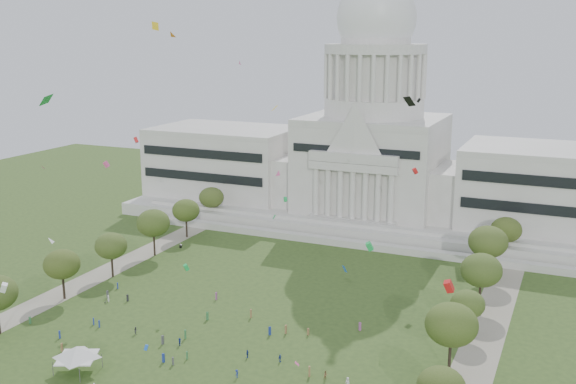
# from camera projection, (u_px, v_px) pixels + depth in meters

# --- Properties ---
(ground) EXTENTS (400.00, 400.00, 0.00)m
(ground) POSITION_uv_depth(u_px,v_px,m) (190.00, 369.00, 124.49)
(ground) COLOR #334B1E
(ground) RESTS_ON ground
(capitol) EXTENTS (160.00, 64.50, 91.30)m
(capitol) POSITION_uv_depth(u_px,v_px,m) (372.00, 153.00, 220.63)
(capitol) COLOR beige
(capitol) RESTS_ON ground
(path_left) EXTENTS (8.00, 160.00, 0.04)m
(path_left) POSITION_uv_depth(u_px,v_px,m) (90.00, 279.00, 170.04)
(path_left) COLOR gray
(path_left) RESTS_ON ground
(path_right) EXTENTS (8.00, 160.00, 0.04)m
(path_right) POSITION_uv_depth(u_px,v_px,m) (480.00, 349.00, 132.41)
(path_right) COLOR gray
(path_right) RESTS_ON ground
(row_tree_l_2) EXTENTS (8.42, 8.42, 11.97)m
(row_tree_l_2) POSITION_uv_depth(u_px,v_px,m) (62.00, 264.00, 155.63)
(row_tree_l_2) COLOR black
(row_tree_l_2) RESTS_ON ground
(row_tree_r_2) EXTENTS (9.55, 9.55, 13.58)m
(row_tree_r_2) POSITION_uv_depth(u_px,v_px,m) (452.00, 325.00, 120.51)
(row_tree_r_2) COLOR black
(row_tree_r_2) RESTS_ON ground
(row_tree_l_3) EXTENTS (8.12, 8.12, 11.55)m
(row_tree_l_3) POSITION_uv_depth(u_px,v_px,m) (111.00, 246.00, 170.13)
(row_tree_l_3) COLOR black
(row_tree_l_3) RESTS_ON ground
(row_tree_r_3) EXTENTS (7.01, 7.01, 9.98)m
(row_tree_r_3) POSITION_uv_depth(u_px,v_px,m) (468.00, 304.00, 136.20)
(row_tree_r_3) COLOR black
(row_tree_r_3) RESTS_ON ground
(row_tree_l_4) EXTENTS (9.29, 9.29, 13.21)m
(row_tree_l_4) POSITION_uv_depth(u_px,v_px,m) (153.00, 223.00, 186.35)
(row_tree_l_4) COLOR black
(row_tree_l_4) RESTS_ON ground
(row_tree_r_4) EXTENTS (9.19, 9.19, 13.06)m
(row_tree_r_4) POSITION_uv_depth(u_px,v_px,m) (481.00, 270.00, 149.42)
(row_tree_r_4) COLOR black
(row_tree_r_4) RESTS_ON ground
(row_tree_l_5) EXTENTS (8.33, 8.33, 11.85)m
(row_tree_l_5) POSITION_uv_depth(u_px,v_px,m) (186.00, 210.00, 203.58)
(row_tree_l_5) COLOR black
(row_tree_l_5) RESTS_ON ground
(row_tree_r_5) EXTENTS (9.82, 9.82, 13.96)m
(row_tree_r_5) POSITION_uv_depth(u_px,v_px,m) (488.00, 242.00, 167.73)
(row_tree_r_5) COLOR black
(row_tree_r_5) RESTS_ON ground
(row_tree_l_6) EXTENTS (8.19, 8.19, 11.64)m
(row_tree_l_6) POSITION_uv_depth(u_px,v_px,m) (211.00, 197.00, 220.41)
(row_tree_l_6) COLOR black
(row_tree_l_6) RESTS_ON ground
(row_tree_r_6) EXTENTS (8.42, 8.42, 11.97)m
(row_tree_r_6) POSITION_uv_depth(u_px,v_px,m) (506.00, 230.00, 183.07)
(row_tree_r_6) COLOR black
(row_tree_r_6) RESTS_ON ground
(event_tent) EXTENTS (12.15, 12.15, 5.14)m
(event_tent) POSITION_uv_depth(u_px,v_px,m) (77.00, 352.00, 122.58)
(event_tent) COLOR #4C4C4C
(event_tent) RESTS_ON ground
(person_0) EXTENTS (1.06, 0.88, 1.87)m
(person_0) POSITION_uv_depth(u_px,v_px,m) (348.00, 382.00, 117.86)
(person_0) COLOR silver
(person_0) RESTS_ON ground
(person_2) EXTENTS (0.84, 0.92, 1.62)m
(person_2) POSITION_uv_depth(u_px,v_px,m) (326.00, 375.00, 120.59)
(person_2) COLOR olive
(person_2) RESTS_ON ground
(person_3) EXTENTS (0.57, 1.03, 1.57)m
(person_3) POSITION_uv_depth(u_px,v_px,m) (237.00, 374.00, 121.14)
(person_3) COLOR navy
(person_3) RESTS_ON ground
(person_4) EXTENTS (0.60, 1.00, 1.63)m
(person_4) POSITION_uv_depth(u_px,v_px,m) (247.00, 354.00, 128.66)
(person_4) COLOR navy
(person_4) RESTS_ON ground
(person_5) EXTENTS (1.18, 1.53, 1.55)m
(person_5) POSITION_uv_depth(u_px,v_px,m) (180.00, 342.00, 133.77)
(person_5) COLOR navy
(person_5) RESTS_ON ground
(person_8) EXTENTS (0.91, 0.81, 1.59)m
(person_8) POSITION_uv_depth(u_px,v_px,m) (136.00, 330.00, 138.85)
(person_8) COLOR #4C4C51
(person_8) RESTS_ON ground
(person_10) EXTENTS (0.72, 0.99, 1.52)m
(person_10) POSITION_uv_depth(u_px,v_px,m) (280.00, 358.00, 127.04)
(person_10) COLOR navy
(person_10) RESTS_ON ground
(distant_crowd) EXTENTS (66.15, 35.58, 1.95)m
(distant_crowd) POSITION_uv_depth(u_px,v_px,m) (187.00, 326.00, 140.75)
(distant_crowd) COLOR #33723F
(distant_crowd) RESTS_ON ground
(kite_swarm) EXTENTS (87.52, 108.44, 65.07)m
(kite_swarm) POSITION_uv_depth(u_px,v_px,m) (221.00, 212.00, 121.97)
(kite_swarm) COLOR black
(kite_swarm) RESTS_ON ground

